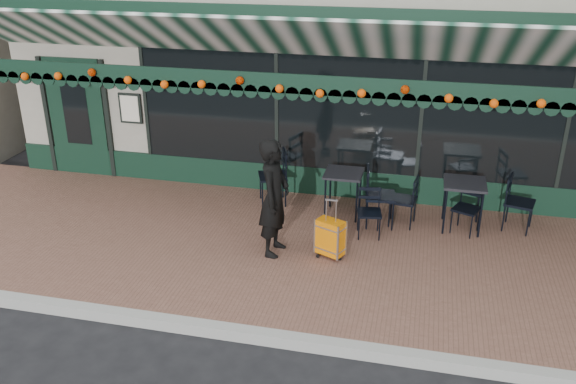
% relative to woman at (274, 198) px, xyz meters
% --- Properties ---
extents(ground, '(80.00, 80.00, 0.00)m').
position_rel_woman_xyz_m(ground, '(0.50, -1.80, -1.01)').
color(ground, black).
rests_on(ground, ground).
extents(sidewalk, '(18.00, 4.00, 0.15)m').
position_rel_woman_xyz_m(sidewalk, '(0.50, 0.20, -0.93)').
color(sidewalk, brown).
rests_on(sidewalk, ground).
extents(curb, '(18.00, 0.16, 0.15)m').
position_rel_woman_xyz_m(curb, '(0.50, -1.88, -0.93)').
color(curb, '#9E9E99').
rests_on(curb, ground).
extents(restaurant_building, '(12.00, 9.60, 4.50)m').
position_rel_woman_xyz_m(restaurant_building, '(0.50, 6.04, 1.27)').
color(restaurant_building, gray).
rests_on(restaurant_building, ground).
extents(woman, '(0.45, 0.65, 1.71)m').
position_rel_woman_xyz_m(woman, '(0.00, 0.00, 0.00)').
color(woman, black).
rests_on(woman, sidewalk).
extents(suitcase, '(0.44, 0.35, 0.89)m').
position_rel_woman_xyz_m(suitcase, '(0.80, 0.04, -0.56)').
color(suitcase, orange).
rests_on(suitcase, sidewalk).
extents(cafe_table_a, '(0.63, 0.63, 0.78)m').
position_rel_woman_xyz_m(cafe_table_a, '(2.64, 1.39, -0.16)').
color(cafe_table_a, black).
rests_on(cafe_table_a, sidewalk).
extents(cafe_table_b, '(0.60, 0.60, 0.74)m').
position_rel_woman_xyz_m(cafe_table_b, '(0.77, 1.47, -0.19)').
color(cafe_table_b, black).
rests_on(cafe_table_b, sidewalk).
extents(chair_a_left, '(0.47, 0.47, 0.82)m').
position_rel_woman_xyz_m(chair_a_left, '(1.74, 1.32, -0.44)').
color(chair_a_left, black).
rests_on(chair_a_left, sidewalk).
extents(chair_a_right, '(0.54, 0.54, 0.88)m').
position_rel_woman_xyz_m(chair_a_right, '(3.49, 1.55, -0.42)').
color(chair_a_right, black).
rests_on(chair_a_right, sidewalk).
extents(chair_a_front, '(0.50, 0.50, 0.76)m').
position_rel_woman_xyz_m(chair_a_front, '(2.70, 1.26, -0.47)').
color(chair_a_front, black).
rests_on(chair_a_front, sidewalk).
extents(chair_b_left, '(0.61, 0.61, 0.95)m').
position_rel_woman_xyz_m(chair_b_left, '(-0.45, 1.65, -0.38)').
color(chair_b_left, black).
rests_on(chair_b_left, sidewalk).
extents(chair_b_right, '(0.54, 0.54, 0.96)m').
position_rel_woman_xyz_m(chair_b_right, '(1.39, 1.23, -0.37)').
color(chair_b_right, black).
rests_on(chair_b_right, sidewalk).
extents(chair_b_front, '(0.43, 0.43, 0.75)m').
position_rel_woman_xyz_m(chair_b_front, '(1.27, 0.81, -0.48)').
color(chair_b_front, black).
rests_on(chair_b_front, sidewalk).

